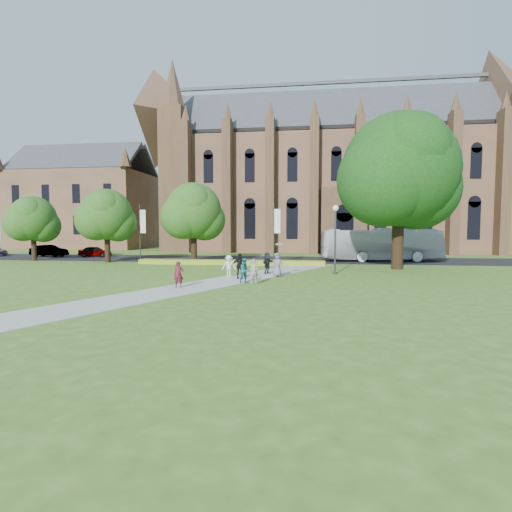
# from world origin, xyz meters

# --- Properties ---
(ground) EXTENTS (160.00, 160.00, 0.00)m
(ground) POSITION_xyz_m (0.00, 0.00, 0.00)
(ground) COLOR #3D621D
(ground) RESTS_ON ground
(road) EXTENTS (160.00, 10.00, 0.02)m
(road) POSITION_xyz_m (0.00, 20.00, 0.01)
(road) COLOR black
(road) RESTS_ON ground
(footpath) EXTENTS (15.58, 28.54, 0.04)m
(footpath) POSITION_xyz_m (0.00, 1.00, 0.02)
(footpath) COLOR #B2B2A8
(footpath) RESTS_ON ground
(flower_hedge) EXTENTS (18.00, 1.40, 0.45)m
(flower_hedge) POSITION_xyz_m (-2.00, 13.20, 0.23)
(flower_hedge) COLOR #BFCD29
(flower_hedge) RESTS_ON ground
(cathedral) EXTENTS (52.60, 18.25, 28.00)m
(cathedral) POSITION_xyz_m (10.00, 39.73, 12.98)
(cathedral) COLOR brown
(cathedral) RESTS_ON ground
(building_west) EXTENTS (22.00, 14.00, 18.30)m
(building_west) POSITION_xyz_m (-34.00, 42.00, 9.21)
(building_west) COLOR brown
(building_west) RESTS_ON ground
(streetlamp) EXTENTS (0.44, 0.44, 5.24)m
(streetlamp) POSITION_xyz_m (7.50, 6.50, 3.30)
(streetlamp) COLOR #38383D
(streetlamp) RESTS_ON ground
(large_tree) EXTENTS (9.60, 9.60, 13.20)m
(large_tree) POSITION_xyz_m (13.00, 11.00, 8.37)
(large_tree) COLOR #332114
(large_tree) RESTS_ON ground
(street_tree_0) EXTENTS (5.20, 5.20, 7.50)m
(street_tree_0) POSITION_xyz_m (-15.00, 14.00, 4.87)
(street_tree_0) COLOR #332114
(street_tree_0) RESTS_ON ground
(street_tree_1) EXTENTS (5.60, 5.60, 8.05)m
(street_tree_1) POSITION_xyz_m (-6.00, 14.50, 5.22)
(street_tree_1) COLOR #332114
(street_tree_1) RESTS_ON ground
(street_tree_2) EXTENTS (4.80, 4.80, 6.95)m
(street_tree_2) POSITION_xyz_m (-24.00, 15.00, 4.53)
(street_tree_2) COLOR #332114
(street_tree_2) RESTS_ON ground
(banner_pole_0) EXTENTS (0.70, 0.10, 6.00)m
(banner_pole_0) POSITION_xyz_m (2.11, 15.20, 3.39)
(banner_pole_0) COLOR #38383D
(banner_pole_0) RESTS_ON ground
(banner_pole_1) EXTENTS (0.70, 0.10, 6.00)m
(banner_pole_1) POSITION_xyz_m (-11.89, 15.20, 3.39)
(banner_pole_1) COLOR #38383D
(banner_pole_1) RESTS_ON ground
(tour_coach) EXTENTS (12.91, 5.14, 3.51)m
(tour_coach) POSITION_xyz_m (13.07, 19.39, 1.77)
(tour_coach) COLOR silver
(tour_coach) RESTS_ON road
(car_0) EXTENTS (3.92, 1.86, 1.29)m
(car_0) POSITION_xyz_m (-20.34, 20.90, 0.67)
(car_0) COLOR gray
(car_0) RESTS_ON road
(car_1) EXTENTS (4.39, 1.56, 1.44)m
(car_1) POSITION_xyz_m (-26.09, 20.44, 0.74)
(car_1) COLOR gray
(car_1) RESTS_ON road
(pedestrian_0) EXTENTS (0.66, 0.55, 1.53)m
(pedestrian_0) POSITION_xyz_m (-1.94, -2.10, 0.81)
(pedestrian_0) COLOR maroon
(pedestrian_0) RESTS_ON footpath
(pedestrian_1) EXTENTS (0.96, 0.90, 1.58)m
(pedestrian_1) POSITION_xyz_m (1.56, 0.46, 0.83)
(pedestrian_1) COLOR #186878
(pedestrian_1) RESTS_ON footpath
(pedestrian_2) EXTENTS (1.14, 0.87, 1.56)m
(pedestrian_2) POSITION_xyz_m (-0.06, 3.17, 0.82)
(pedestrian_2) COLOR white
(pedestrian_2) RESTS_ON footpath
(pedestrian_3) EXTENTS (1.10, 0.69, 1.75)m
(pedestrian_3) POSITION_xyz_m (0.81, 2.61, 0.91)
(pedestrian_3) COLOR black
(pedestrian_3) RESTS_ON footpath
(pedestrian_4) EXTENTS (0.93, 0.70, 1.70)m
(pedestrian_4) POSITION_xyz_m (3.30, 4.17, 0.89)
(pedestrian_4) COLOR slate
(pedestrian_4) RESTS_ON footpath
(pedestrian_5) EXTENTS (1.09, 1.56, 1.62)m
(pedestrian_5) POSITION_xyz_m (2.39, 5.75, 0.85)
(pedestrian_5) COLOR #222229
(pedestrian_5) RESTS_ON footpath
(pedestrian_6) EXTENTS (0.66, 0.56, 1.55)m
(pedestrian_6) POSITION_xyz_m (2.18, 0.16, 0.81)
(pedestrian_6) COLOR gray
(pedestrian_6) RESTS_ON footpath
(parasol) EXTENTS (0.90, 0.90, 0.65)m
(parasol) POSITION_xyz_m (3.48, 4.27, 2.07)
(parasol) COLOR #D697A7
(parasol) RESTS_ON pedestrian_4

